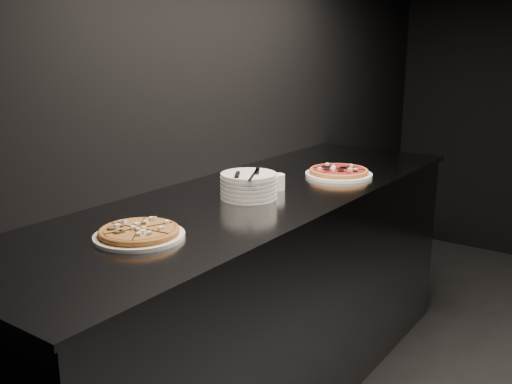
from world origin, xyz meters
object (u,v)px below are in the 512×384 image
Objects in this scene: pizza_tomato at (339,172)px; cutlery at (248,174)px; pizza_mushroom at (139,233)px; ramekin at (276,181)px; counter at (257,297)px; plate_stack at (249,185)px.

pizza_tomato is 1.57× the size of cutlery.
pizza_tomato is at bearing 46.51° from cutlery.
ramekin is (0.01, 0.76, 0.02)m from pizza_mushroom.
counter is at bearing -110.26° from ramekin.
pizza_mushroom is 0.58m from cutlery.
plate_stack is at bearing 91.04° from pizza_mushroom.
pizza_tomato is (0.10, 1.13, 0.00)m from pizza_mushroom.
cutlery is at bearing 90.19° from pizza_mushroom.
pizza_mushroom is at bearing -95.11° from pizza_tomato.
ramekin is at bearing 69.74° from counter.
counter is 11.18× the size of plate_stack.
pizza_mushroom is at bearing -90.41° from ramekin.
cutlery is at bearing -74.70° from counter.
pizza_tomato reaches higher than pizza_mushroom.
cutlery is (-0.10, -0.56, 0.08)m from pizza_tomato.
cutlery reaches higher than plate_stack.
counter is 6.92× the size of pizza_tomato.
pizza_mushroom is 0.80× the size of pizza_tomato.
cutlery is 0.20m from ramekin.
pizza_tomato is (0.13, 0.46, 0.48)m from counter.
plate_stack is at bearing -101.63° from pizza_tomato.
counter is 8.64× the size of pizza_mushroom.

